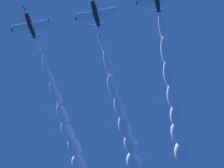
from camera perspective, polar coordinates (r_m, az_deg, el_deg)
airplane_left_wingman at (r=69.01m, az=-3.04°, el=12.76°), size 7.66×7.39×2.61m
airplane_right_wingman at (r=74.41m, az=-14.46°, el=10.40°), size 7.66×7.42×2.59m
smoke_trail_lead at (r=83.97m, az=11.32°, el=-6.45°), size 29.11×36.24×6.65m
smoke_trail_left_wingman at (r=83.80m, az=2.52°, el=-8.53°), size 28.89×36.21×6.57m
smoke_trail_right_wingman at (r=88.38m, az=-7.50°, el=-9.18°), size 29.22×35.29×6.51m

